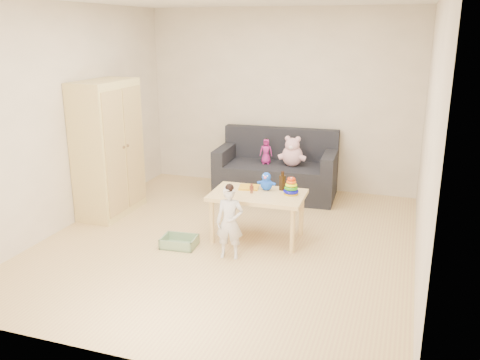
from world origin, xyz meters
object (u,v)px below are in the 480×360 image
(wardrobe, at_px, (108,149))
(play_table, at_px, (258,216))
(sofa, at_px, (276,180))
(toddler, at_px, (230,223))

(wardrobe, distance_m, play_table, 2.14)
(sofa, xyz_separation_m, toddler, (0.08, -2.14, 0.15))
(wardrobe, height_order, play_table, wardrobe)
(play_table, bearing_deg, toddler, -103.13)
(sofa, bearing_deg, toddler, -90.87)
(toddler, bearing_deg, wardrobe, 147.44)
(wardrobe, distance_m, sofa, 2.36)
(sofa, relative_size, play_table, 1.61)
(sofa, xyz_separation_m, play_table, (0.21, -1.58, 0.04))
(play_table, xyz_separation_m, toddler, (-0.13, -0.56, 0.11))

